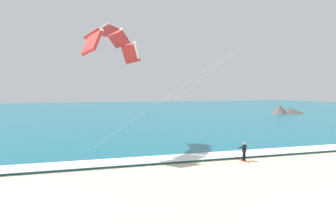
% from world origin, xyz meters
% --- Properties ---
extents(sea, '(200.00, 120.00, 0.20)m').
position_xyz_m(sea, '(0.00, 74.59, 0.10)').
color(sea, '#146075').
rests_on(sea, ground).
extents(surf_foam, '(200.00, 2.45, 0.04)m').
position_xyz_m(surf_foam, '(0.00, 15.59, 0.22)').
color(surf_foam, white).
rests_on(surf_foam, sea).
extents(surfboard, '(0.87, 1.47, 0.09)m').
position_xyz_m(surfboard, '(0.88, 13.69, 0.03)').
color(surfboard, '#E04C38').
rests_on(surfboard, ground).
extents(kitesurfer, '(0.63, 0.63, 1.69)m').
position_xyz_m(kitesurfer, '(0.87, 13.71, 0.94)').
color(kitesurfer, black).
rests_on(kitesurfer, ground).
extents(kite_primary, '(13.88, 10.84, 11.57)m').
position_xyz_m(kite_primary, '(-9.98, 20.93, 11.31)').
color(kite_primary, red).
extents(headland_right, '(9.25, 7.50, 2.46)m').
position_xyz_m(headland_right, '(37.09, 54.03, 0.94)').
color(headland_right, '#47423D').
rests_on(headland_right, ground).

